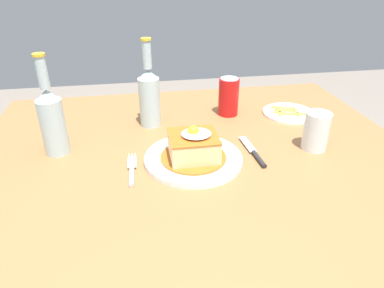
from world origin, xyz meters
The scene contains 10 objects.
dining_table centered at (0.00, 0.00, 0.66)m, with size 1.19×0.99×0.77m.
main_plate centered at (-0.01, -0.04, 0.78)m, with size 0.25×0.25×0.02m.
sandwich_meal centered at (-0.01, -0.04, 0.82)m, with size 0.17×0.17×0.09m.
fork centered at (-0.17, -0.07, 0.78)m, with size 0.02×0.14×0.01m.
knife centered at (0.15, -0.04, 0.78)m, with size 0.02×0.17×0.01m.
soda_can centered at (0.15, 0.24, 0.83)m, with size 0.07×0.07×0.12m.
beer_bottle_clear centered at (-0.11, 0.20, 0.87)m, with size 0.06×0.06×0.27m.
beer_bottle_clear_far centered at (-0.36, 0.07, 0.87)m, with size 0.06×0.06×0.27m.
drinking_glass centered at (0.32, -0.03, 0.82)m, with size 0.07×0.07×0.10m.
side_plate_fries centered at (0.35, 0.21, 0.78)m, with size 0.17×0.17×0.02m.
Camera 1 is at (-0.15, -0.80, 1.24)m, focal length 32.54 mm.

